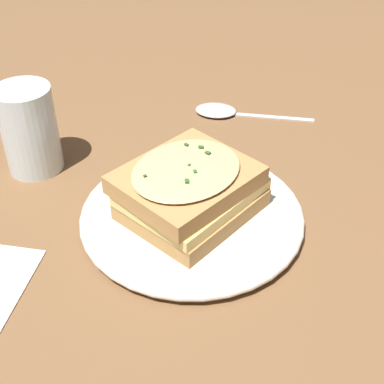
% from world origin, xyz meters
% --- Properties ---
extents(ground_plane, '(2.40, 2.40, 0.00)m').
position_xyz_m(ground_plane, '(0.00, 0.00, 0.00)').
color(ground_plane, brown).
extents(dinner_plate, '(0.25, 0.25, 0.02)m').
position_xyz_m(dinner_plate, '(-0.02, -0.01, 0.01)').
color(dinner_plate, silver).
rests_on(dinner_plate, ground_plane).
extents(sandwich, '(0.18, 0.18, 0.07)m').
position_xyz_m(sandwich, '(-0.02, -0.02, 0.05)').
color(sandwich, '#B2844C').
rests_on(sandwich, dinner_plate).
extents(water_glass, '(0.07, 0.07, 0.11)m').
position_xyz_m(water_glass, '(-0.11, -0.23, 0.06)').
color(water_glass, silver).
rests_on(water_glass, ground_plane).
extents(spoon, '(0.05, 0.18, 0.01)m').
position_xyz_m(spoon, '(-0.28, 0.00, 0.00)').
color(spoon, silver).
rests_on(spoon, ground_plane).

